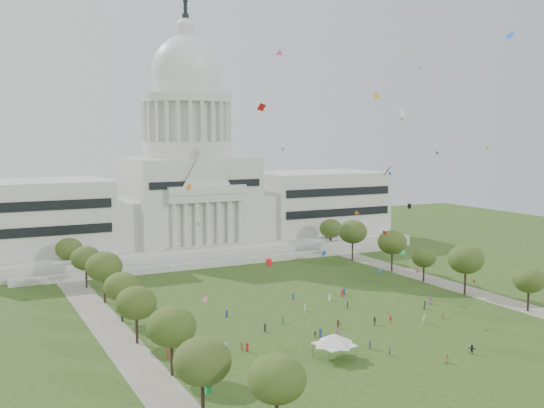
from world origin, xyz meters
The scene contains 32 objects.
ground centered at (0.00, 0.00, 0.00)m, with size 400.00×400.00×0.00m, color #304C18.
capitol centered at (0.00, 113.59, 22.30)m, with size 160.00×64.50×91.30m.
path_left centered at (-48.00, 30.00, 0.02)m, with size 8.00×160.00×0.04m, color gray.
path_right centered at (48.00, 30.00, 0.02)m, with size 8.00×160.00×0.04m, color gray.
row_tree_l_0 centered at (-45.26, -21.68, 8.95)m, with size 8.85×8.85×12.59m.
row_tree_l_1 centered at (-44.07, -2.96, 8.95)m, with size 8.86×8.86×12.59m.
row_tree_r_1 centered at (46.22, -1.75, 7.66)m, with size 7.58×7.58×10.78m.
row_tree_l_2 centered at (-45.04, 17.30, 8.51)m, with size 8.42×8.42×11.97m.
row_tree_r_2 centered at (44.17, 17.44, 9.66)m, with size 9.55×9.55×13.58m.
row_tree_l_3 centered at (-44.09, 33.92, 8.21)m, with size 8.12×8.12×11.55m.
row_tree_r_3 centered at (44.40, 34.48, 7.08)m, with size 7.01×7.01×9.98m.
row_tree_l_4 centered at (-44.08, 52.42, 9.39)m, with size 9.29×9.29×13.21m.
row_tree_r_4 centered at (44.76, 50.04, 9.29)m, with size 9.19×9.19×13.06m.
row_tree_l_5 centered at (-45.22, 71.01, 8.42)m, with size 8.33×8.33×11.85m.
row_tree_r_5 centered at (43.49, 70.19, 9.93)m, with size 9.82×9.82×13.96m.
row_tree_l_6 centered at (-46.87, 89.14, 8.27)m, with size 8.19×8.19×11.64m.
row_tree_r_6 centered at (45.96, 88.13, 8.51)m, with size 8.42×8.42×11.97m.
near_tree_0 centered at (-38.00, -32.00, 8.56)m, with size 8.47×8.47×12.04m.
event_tent centered at (-13.59, -8.54, 3.88)m, with size 9.81×9.81×5.00m.
person_0 centered at (29.51, 14.06, 0.94)m, with size 0.92×0.60×1.87m, color #994C8C.
person_2 centered at (25.15, 10.99, 0.99)m, with size 0.96×0.59×1.98m, color #4C4C51.
person_3 centered at (10.65, 5.77, 0.75)m, with size 0.96×0.50×1.49m, color #B21E1E.
person_4 centered at (6.29, 5.89, 1.00)m, with size 1.17×0.64×2.00m, color #4C4C51.
person_5 centered at (-2.37, 7.58, 0.99)m, with size 1.84×0.73×1.99m, color olive.
person_6 centered at (3.98, -20.17, 0.94)m, with size 0.92×0.60×1.88m, color olive.
person_7 centered at (-3.02, -11.87, 0.78)m, with size 0.57×0.41×1.55m, color navy.
person_8 centered at (-10.51, 3.92, 0.75)m, with size 0.73×0.45×1.51m, color #4C4C51.
person_9 centered at (17.45, 2.21, 0.90)m, with size 1.16×0.60×1.80m, color silver.
person_10 centered at (14.41, 11.82, 0.85)m, with size 0.99×0.54×1.70m, color silver.
person_11 centered at (11.96, -18.43, 0.93)m, with size 1.72×0.68×1.86m, color #26262B.
distant_crowd centered at (-13.94, 14.79, 0.88)m, with size 66.08×41.22×1.95m.
kite_swarm centered at (-0.21, 4.79, 27.34)m, with size 90.25×107.48×63.53m.
Camera 1 is at (-77.31, -108.59, 42.64)m, focal length 42.00 mm.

